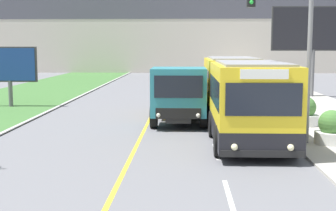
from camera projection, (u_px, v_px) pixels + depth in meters
name	position (u px, v px, depth m)	size (l,w,h in m)	color
city_bus	(240.00, 95.00, 19.31)	(2.65, 11.96, 2.96)	yellow
dump_truck	(179.00, 96.00, 21.06)	(2.43, 6.93, 2.57)	black
traffic_light_mast	(291.00, 36.00, 16.20)	(2.28, 0.32, 6.02)	slate
billboard_large	(314.00, 31.00, 31.47)	(5.72, 0.24, 6.15)	#59595B
billboard_small	(9.00, 66.00, 26.74)	(3.17, 0.24, 3.46)	#59595B
planter_round_near	(331.00, 129.00, 16.40)	(1.15, 1.15, 1.19)	silver
planter_round_second	(305.00, 113.00, 20.23)	(1.20, 1.20, 1.27)	silver
planter_round_third	(284.00, 102.00, 24.07)	(1.13, 1.13, 1.22)	silver
planter_round_far	(272.00, 95.00, 27.90)	(1.17, 1.17, 1.22)	silver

